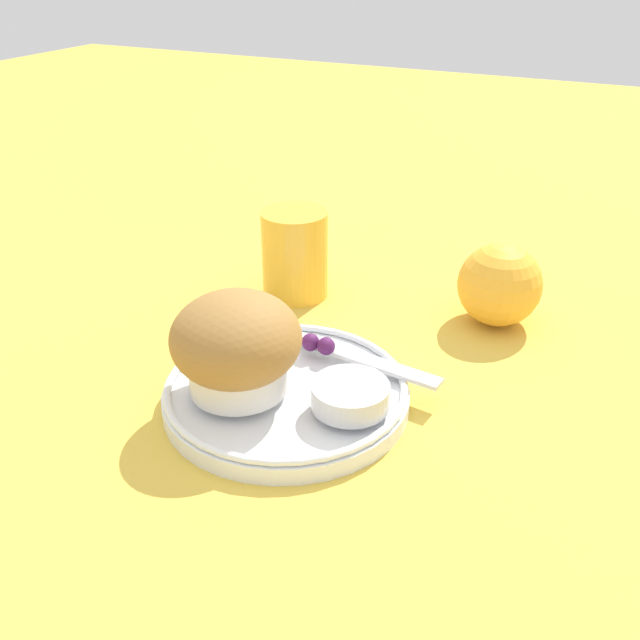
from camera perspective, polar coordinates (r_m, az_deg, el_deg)
ground_plane at (r=0.56m, az=-4.69°, el=-6.54°), size 3.00×3.00×0.00m
plate at (r=0.56m, az=-2.71°, el=-5.82°), size 0.19×0.19×0.02m
muffin at (r=0.53m, az=-6.71°, el=-2.03°), size 0.10×0.10×0.08m
cream_ramekin at (r=0.52m, az=2.26°, el=-6.15°), size 0.06×0.06×0.02m
berry_pair at (r=0.58m, az=-0.14°, el=-1.95°), size 0.03×0.01×0.01m
butter_knife at (r=0.59m, az=1.34°, el=-2.45°), size 0.19×0.04×0.00m
orange_fruit at (r=0.68m, az=14.17°, el=2.75°), size 0.08×0.08×0.08m
juice_glass at (r=0.71m, az=-2.02°, el=5.29°), size 0.07×0.07×0.09m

